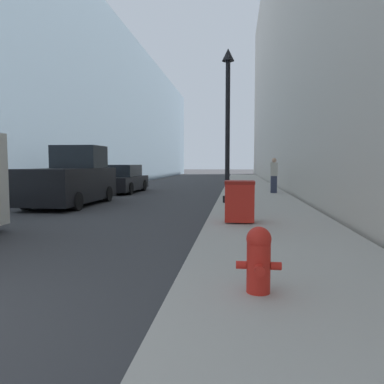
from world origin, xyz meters
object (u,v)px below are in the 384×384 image
(lamppost, at_px, (228,113))
(pedestrian_on_sidewalk, at_px, (274,175))
(trash_bin, at_px, (240,201))
(fire_hydrant, at_px, (259,258))
(pickup_truck, at_px, (72,180))
(parked_sedan_near, at_px, (123,180))

(lamppost, bearing_deg, pedestrian_on_sidewalk, 66.09)
(trash_bin, bearing_deg, lamppost, 95.22)
(fire_hydrant, relative_size, pickup_truck, 0.15)
(pickup_truck, bearing_deg, pedestrian_on_sidewalk, 31.60)
(lamppost, distance_m, parked_sedan_near, 9.01)
(pickup_truck, bearing_deg, lamppost, 1.04)
(pedestrian_on_sidewalk, bearing_deg, lamppost, -113.91)
(lamppost, relative_size, parked_sedan_near, 1.18)
(trash_bin, relative_size, lamppost, 0.18)
(lamppost, xyz_separation_m, pickup_truck, (-6.00, -0.11, -2.48))
(trash_bin, bearing_deg, pedestrian_on_sidewalk, 79.58)
(trash_bin, distance_m, pickup_truck, 7.87)
(lamppost, bearing_deg, fire_hydrant, -86.48)
(pickup_truck, distance_m, pedestrian_on_sidewalk, 9.61)
(fire_hydrant, xyz_separation_m, parked_sedan_near, (-6.52, 15.96, 0.16))
(trash_bin, bearing_deg, parked_sedan_near, 120.31)
(trash_bin, height_order, lamppost, lamppost)
(trash_bin, xyz_separation_m, parked_sedan_near, (-6.34, 10.85, 0.02))
(pickup_truck, xyz_separation_m, pedestrian_on_sidewalk, (8.19, 5.04, 0.05))
(parked_sedan_near, relative_size, pedestrian_on_sidewalk, 2.75)
(fire_hydrant, relative_size, trash_bin, 0.73)
(fire_hydrant, height_order, lamppost, lamppost)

